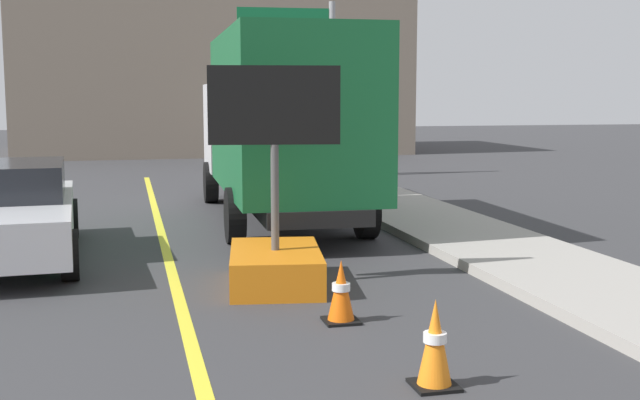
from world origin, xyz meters
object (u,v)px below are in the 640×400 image
Objects in this scene: pickup_car at (6,212)px; traffic_cone_far_lane at (341,292)px; arrow_board_trailer at (275,247)px; box_truck at (280,123)px; traffic_cone_mid_lane at (435,344)px; highway_guide_sign at (305,58)px.

pickup_car is 5.73m from traffic_cone_far_lane.
arrow_board_trailer is 5.35m from box_truck.
arrow_board_trailer is 4.26m from pickup_car.
pickup_car is 7.52× the size of traffic_cone_far_lane.
traffic_cone_mid_lane is at bearing -92.79° from box_truck.
arrow_board_trailer is 3.81m from traffic_cone_mid_lane.
arrow_board_trailer is 3.70× the size of traffic_cone_mid_lane.
box_truck is 10.94× the size of traffic_cone_mid_lane.
traffic_cone_far_lane is at bearing -101.13° from highway_guide_sign.
pickup_car reaches higher than traffic_cone_mid_lane.
arrow_board_trailer is 0.54× the size of highway_guide_sign.
pickup_car is at bearing 123.11° from traffic_cone_mid_lane.
arrow_board_trailer is 0.55× the size of pickup_car.
arrow_board_trailer is at bearing -104.14° from highway_guide_sign.
traffic_cone_mid_lane is (4.07, -6.24, -0.34)m from pickup_car.
arrow_board_trailer reaches higher than traffic_cone_mid_lane.
traffic_cone_mid_lane is at bearing -56.89° from pickup_car.
box_truck is at bearing 29.90° from pickup_car.
traffic_cone_far_lane is at bearing -95.62° from box_truck.
arrow_board_trailer is at bearing 99.22° from traffic_cone_mid_lane.
pickup_car is at bearing 144.33° from arrow_board_trailer.
traffic_cone_far_lane is (-0.24, 1.99, -0.04)m from traffic_cone_mid_lane.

